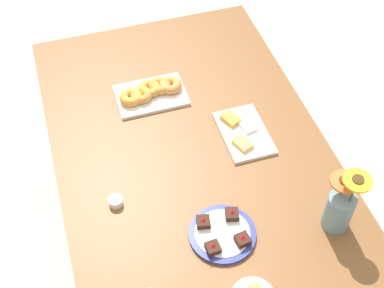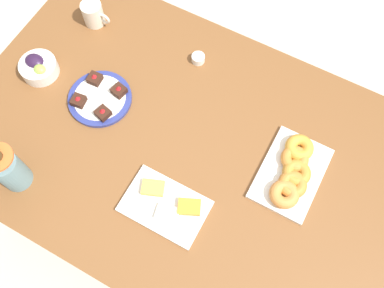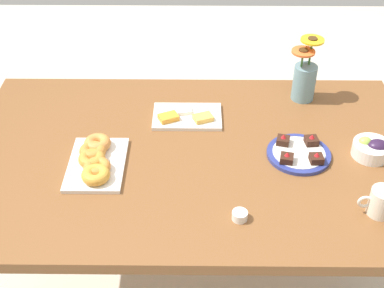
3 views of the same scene
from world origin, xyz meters
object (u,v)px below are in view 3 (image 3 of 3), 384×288
cheese_platter (187,116)px  flower_vase (304,79)px  dining_table (192,171)px  grape_bowl (372,148)px  jam_cup_honey (240,215)px  croissant_platter (96,160)px  dessert_plate (299,153)px  coffee_mug (381,202)px

cheese_platter → flower_vase: 0.49m
dining_table → grape_bowl: 0.63m
cheese_platter → flower_vase: (-0.46, -0.15, 0.08)m
grape_bowl → jam_cup_honey: bearing=33.3°
flower_vase → croissant_platter: bearing=29.5°
jam_cup_honey → dessert_plate: 0.38m
croissant_platter → jam_cup_honey: croissant_platter is taller
coffee_mug → dessert_plate: coffee_mug is taller
dining_table → croissant_platter: bearing=12.7°
jam_cup_honey → dessert_plate: (-0.22, -0.31, -0.00)m
jam_cup_honey → flower_vase: bearing=-113.3°
flower_vase → dessert_plate: bearing=79.7°
jam_cup_honey → croissant_platter: bearing=-27.4°
croissant_platter → dessert_plate: dessert_plate is taller
cheese_platter → dessert_plate: (-0.39, 0.22, 0.00)m
grape_bowl → dining_table: bearing=-0.5°
cheese_platter → flower_vase: flower_vase is taller
croissant_platter → dessert_plate: size_ratio=1.31×
cheese_platter → coffee_mug: bearing=140.2°
cheese_platter → flower_vase: size_ratio=1.01×
dining_table → croissant_platter: croissant_platter is taller
croissant_platter → coffee_mug: bearing=166.6°
coffee_mug → grape_bowl: 0.29m
grape_bowl → croissant_platter: 0.95m
dessert_plate → jam_cup_honey: bearing=53.9°
coffee_mug → jam_cup_honey: bearing=4.1°
dining_table → cheese_platter: 0.23m
coffee_mug → flower_vase: bearing=-78.1°
coffee_mug → croissant_platter: (0.90, -0.21, -0.02)m
cheese_platter → jam_cup_honey: size_ratio=5.42×
croissant_platter → flower_vase: (-0.76, -0.43, 0.07)m
dining_table → grape_bowl: bearing=179.5°
dining_table → flower_vase: bearing=-140.6°
grape_bowl → dessert_plate: size_ratio=0.60×
croissant_platter → grape_bowl: bearing=-175.9°
grape_bowl → flower_vase: flower_vase is taller
grape_bowl → cheese_platter: size_ratio=0.51×
coffee_mug → croissant_platter: size_ratio=0.39×
grape_bowl → cheese_platter: bearing=-18.5°
grape_bowl → jam_cup_honey: (0.48, 0.31, -0.01)m
coffee_mug → croissant_platter: 0.93m
dining_table → jam_cup_honey: size_ratio=33.33×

